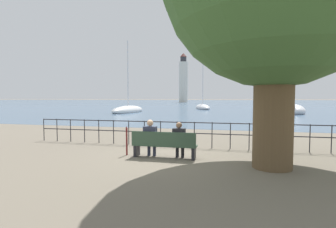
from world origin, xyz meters
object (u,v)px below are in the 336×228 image
(seated_person_left, at_px, (150,136))
(seated_person_right, at_px, (179,138))
(sailboat_2, at_px, (128,110))
(closed_umbrella, at_px, (127,139))
(sailboat_0, at_px, (203,107))
(park_bench, at_px, (164,145))
(harbor_lighthouse, at_px, (183,80))
(sailboat_3, at_px, (293,111))

(seated_person_left, height_order, seated_person_right, seated_person_left)
(sailboat_2, bearing_deg, closed_umbrella, -61.41)
(closed_umbrella, xyz_separation_m, sailboat_2, (-10.60, 25.90, -0.26))
(sailboat_0, bearing_deg, seated_person_left, -103.65)
(seated_person_left, height_order, sailboat_2, sailboat_2)
(closed_umbrella, relative_size, sailboat_0, 0.09)
(park_bench, relative_size, seated_person_left, 1.71)
(park_bench, height_order, sailboat_0, sailboat_0)
(harbor_lighthouse, bearing_deg, sailboat_3, -70.87)
(seated_person_right, relative_size, sailboat_3, 0.15)
(seated_person_left, distance_m, sailboat_3, 30.47)
(closed_umbrella, distance_m, sailboat_3, 30.74)
(park_bench, height_order, harbor_lighthouse, harbor_lighthouse)
(sailboat_0, height_order, harbor_lighthouse, harbor_lighthouse)
(seated_person_left, height_order, sailboat_3, sailboat_3)
(seated_person_left, distance_m, closed_umbrella, 0.90)
(closed_umbrella, bearing_deg, sailboat_3, 68.13)
(seated_person_right, xyz_separation_m, sailboat_2, (-12.50, 25.95, -0.35))
(seated_person_left, height_order, closed_umbrella, seated_person_left)
(park_bench, xyz_separation_m, closed_umbrella, (-1.40, 0.13, 0.14))
(harbor_lighthouse, bearing_deg, seated_person_left, -80.16)
(seated_person_right, height_order, harbor_lighthouse, harbor_lighthouse)
(closed_umbrella, relative_size, sailboat_3, 0.13)
(park_bench, height_order, sailboat_2, sailboat_2)
(seated_person_left, bearing_deg, sailboat_2, 113.89)
(sailboat_0, distance_m, sailboat_3, 17.33)
(park_bench, relative_size, seated_person_right, 1.80)
(seated_person_right, height_order, closed_umbrella, seated_person_right)
(seated_person_left, distance_m, sailboat_0, 40.02)
(park_bench, distance_m, seated_person_left, 0.57)
(seated_person_left, distance_m, sailboat_2, 28.39)
(seated_person_right, bearing_deg, sailboat_0, 95.07)
(sailboat_2, bearing_deg, sailboat_0, 63.68)
(seated_person_right, height_order, sailboat_3, sailboat_3)
(park_bench, xyz_separation_m, harbor_lighthouse, (-20.96, 118.07, 10.68))
(seated_person_right, bearing_deg, harbor_lighthouse, 100.31)
(seated_person_right, bearing_deg, seated_person_left, -179.82)
(closed_umbrella, height_order, sailboat_0, sailboat_0)
(sailboat_3, bearing_deg, seated_person_right, -110.12)
(park_bench, xyz_separation_m, sailboat_3, (10.05, 28.66, -0.07))
(closed_umbrella, xyz_separation_m, harbor_lighthouse, (-19.57, 117.95, 10.54))
(seated_person_left, bearing_deg, sailboat_3, 69.72)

